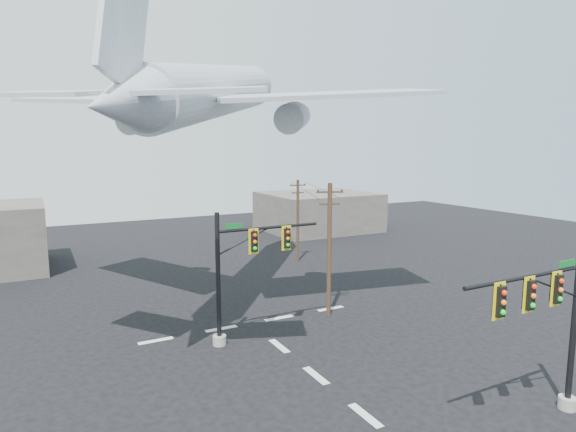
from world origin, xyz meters
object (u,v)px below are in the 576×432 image
utility_pole_a (329,247)px  utility_pole_b (298,219)px  signal_mast_far (241,273)px  signal_mast_near (551,324)px  airliner (215,92)px

utility_pole_a → utility_pole_b: utility_pole_a is taller
utility_pole_a → signal_mast_far: bearing=-150.5°
signal_mast_near → utility_pole_a: size_ratio=0.82×
utility_pole_a → airliner: bearing=153.0°
utility_pole_b → airliner: (-11.23, -8.70, 10.58)m
airliner → signal_mast_near: bearing=-124.5°
signal_mast_far → airliner: (1.15, 7.03, 10.73)m
signal_mast_near → utility_pole_a: (-1.12, 14.66, 0.51)m
utility_pole_b → utility_pole_a: bearing=-107.5°
signal_mast_near → signal_mast_far: size_ratio=0.96×
airliner → utility_pole_b: bearing=-15.0°
signal_mast_far → airliner: airliner is taller
signal_mast_far → airliner: 12.88m
signal_mast_near → airliner: 23.97m
signal_mast_near → utility_pole_a: utility_pole_a is taller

